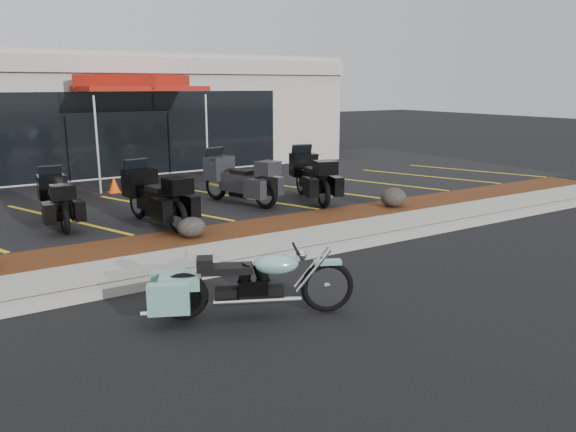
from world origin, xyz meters
TOP-DOWN VIEW (x-y plane):
  - ground at (0.00, 0.00)m, footprint 90.00×90.00m
  - curb at (0.00, 0.90)m, footprint 24.00×0.25m
  - sidewalk at (0.00, 1.60)m, footprint 24.00×1.20m
  - mulch_bed at (0.00, 2.80)m, footprint 24.00×1.20m
  - upper_lot at (0.00, 8.20)m, footprint 26.00×9.60m
  - dealership_building at (0.00, 14.47)m, footprint 18.00×8.16m
  - boulder_mid at (-0.43, 2.71)m, footprint 0.55×0.46m
  - boulder_right at (4.72, 2.73)m, footprint 0.65×0.54m
  - hero_cruiser at (-0.16, -1.31)m, footprint 2.73×1.76m
  - touring_black_front at (-2.37, 5.71)m, footprint 0.84×2.06m
  - touring_black_mid at (-0.79, 4.79)m, footprint 1.21×2.37m
  - touring_grey at (1.51, 5.76)m, footprint 1.57×2.47m
  - touring_black_rear at (3.70, 5.14)m, footprint 1.47×2.46m
  - traffic_cone at (-0.41, 8.15)m, footprint 0.38×0.38m
  - popup_canopy at (0.81, 9.77)m, footprint 3.79×3.79m

SIDE VIEW (x-z plane):
  - ground at x=0.00m, z-range 0.00..0.00m
  - curb at x=0.00m, z-range 0.00..0.15m
  - sidewalk at x=0.00m, z-range 0.00..0.15m
  - upper_lot at x=0.00m, z-range 0.00..0.15m
  - mulch_bed at x=0.00m, z-range 0.00..0.16m
  - boulder_mid at x=-0.43m, z-range 0.16..0.55m
  - traffic_cone at x=-0.41m, z-range 0.15..0.59m
  - boulder_right at x=4.72m, z-range 0.16..0.62m
  - hero_cruiser at x=-0.16m, z-range 0.00..0.95m
  - touring_black_front at x=-2.37m, z-range 0.15..1.33m
  - touring_black_mid at x=-0.79m, z-range 0.15..1.47m
  - touring_grey at x=1.51m, z-range 0.15..1.49m
  - touring_black_rear at x=3.70m, z-range 0.15..1.49m
  - dealership_building at x=0.00m, z-range 0.01..4.01m
  - popup_canopy at x=0.81m, z-range 1.43..4.57m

